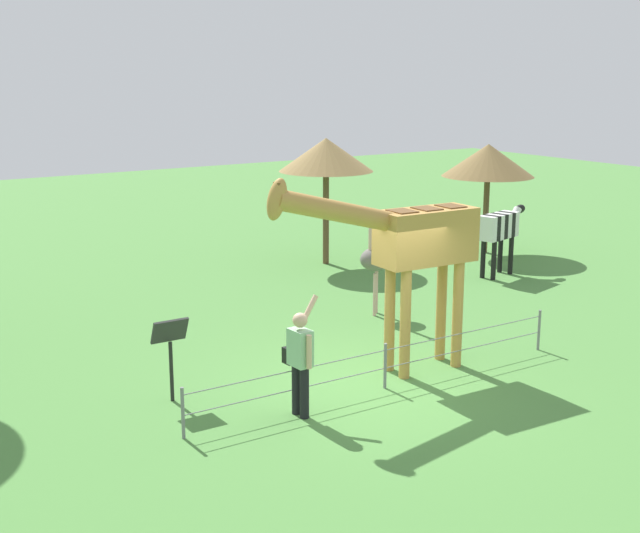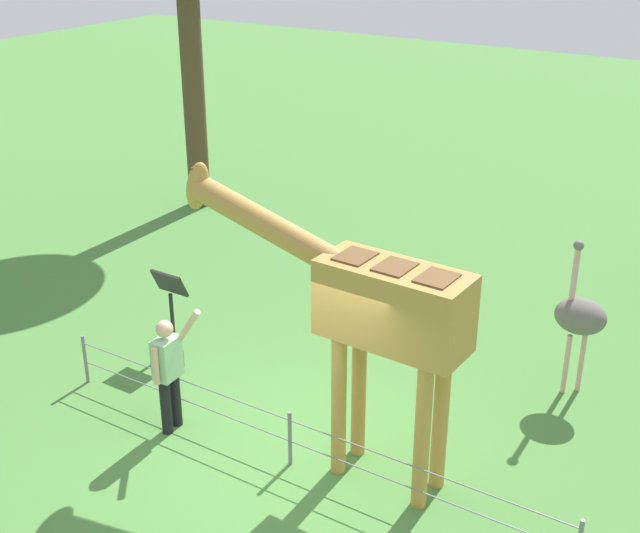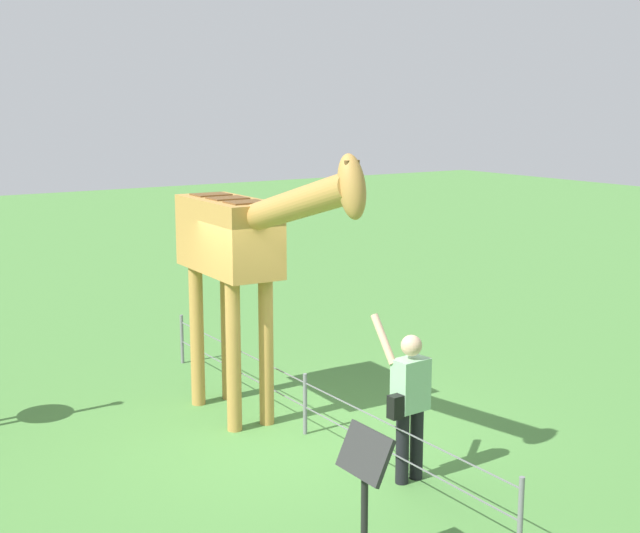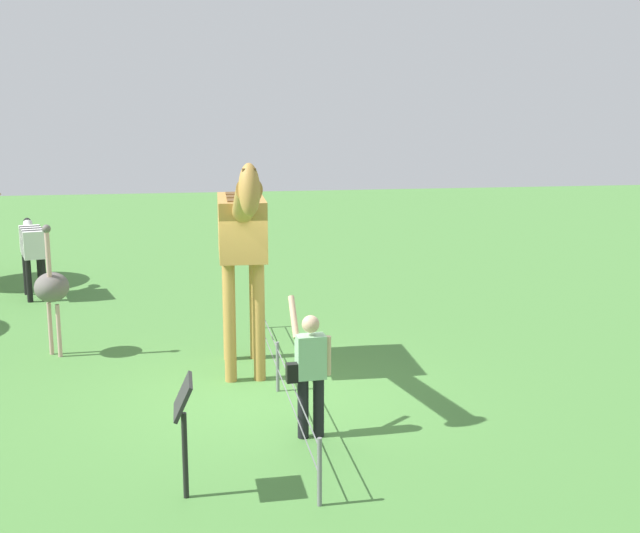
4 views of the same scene
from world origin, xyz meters
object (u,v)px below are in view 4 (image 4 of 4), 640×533
zebra (32,245)px  visitor (310,368)px  giraffe (242,236)px  info_sign (184,413)px  ostrich (52,287)px

zebra → visitor: bearing=28.7°
giraffe → visitor: size_ratio=2.20×
giraffe → zebra: (-6.18, -4.14, -1.04)m
giraffe → zebra: 7.51m
zebra → info_sign: size_ratio=1.38×
visitor → ostrich: ostrich is taller
giraffe → zebra: giraffe is taller
giraffe → ostrich: giraffe is taller
zebra → info_sign: bearing=17.6°
visitor → zebra: 9.90m
visitor → zebra: (-8.69, -4.75, 0.26)m
ostrich → info_sign: (5.46, 2.10, -0.23)m
info_sign → visitor: bearing=131.1°
giraffe → visitor: (2.50, 0.61, -1.30)m
giraffe → ostrich: 3.59m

